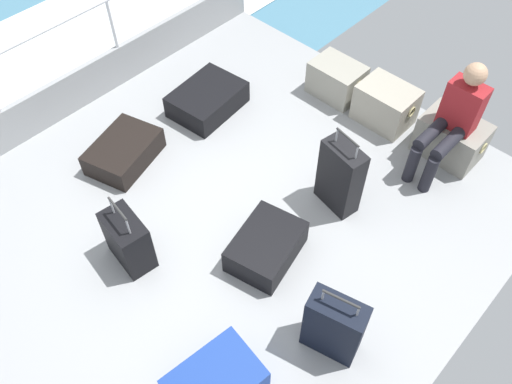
% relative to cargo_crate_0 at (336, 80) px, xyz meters
% --- Properties ---
extents(ground_plane, '(4.40, 5.20, 0.06)m').
position_rel_cargo_crate_0_xyz_m(ground_plane, '(0.30, -2.14, -0.22)').
color(ground_plane, '#939699').
extents(gunwale_port, '(0.06, 5.20, 0.45)m').
position_rel_cargo_crate_0_xyz_m(gunwale_port, '(-1.87, -2.14, 0.03)').
color(gunwale_port, '#939699').
rests_on(gunwale_port, ground_plane).
extents(railing_port, '(0.04, 4.20, 1.02)m').
position_rel_cargo_crate_0_xyz_m(railing_port, '(-1.87, -2.14, 0.59)').
color(railing_port, silver).
rests_on(railing_port, ground_plane).
extents(sea_wake, '(12.00, 12.00, 0.01)m').
position_rel_cargo_crate_0_xyz_m(sea_wake, '(-3.30, -2.14, -0.53)').
color(sea_wake, teal).
rests_on(sea_wake, ground_plane).
extents(cargo_crate_0, '(0.58, 0.40, 0.38)m').
position_rel_cargo_crate_0_xyz_m(cargo_crate_0, '(0.00, 0.00, 0.00)').
color(cargo_crate_0, gray).
rests_on(cargo_crate_0, ground_plane).
extents(cargo_crate_1, '(0.60, 0.42, 0.42)m').
position_rel_cargo_crate_0_xyz_m(cargo_crate_1, '(0.63, 0.01, 0.02)').
color(cargo_crate_1, '#9E9989').
rests_on(cargo_crate_1, ground_plane).
extents(cargo_crate_2, '(0.65, 0.42, 0.42)m').
position_rel_cargo_crate_0_xyz_m(cargo_crate_2, '(1.36, 0.05, 0.02)').
color(cargo_crate_2, gray).
rests_on(cargo_crate_2, ground_plane).
extents(passenger_seated, '(0.34, 0.66, 1.12)m').
position_rel_cargo_crate_0_xyz_m(passenger_seated, '(1.36, -0.14, 0.40)').
color(passenger_seated, maroon).
rests_on(passenger_seated, ground_plane).
extents(suitcase_0, '(0.67, 0.81, 0.24)m').
position_rel_cargo_crate_0_xyz_m(suitcase_0, '(-0.89, -2.21, -0.07)').
color(suitcase_0, black).
rests_on(suitcase_0, ground_plane).
extents(suitcase_1, '(0.60, 0.73, 0.26)m').
position_rel_cargo_crate_0_xyz_m(suitcase_1, '(0.87, -2.07, -0.06)').
color(suitcase_1, black).
rests_on(suitcase_1, ground_plane).
extents(suitcase_2, '(0.63, 0.81, 0.25)m').
position_rel_cargo_crate_0_xyz_m(suitcase_2, '(-0.84, -1.13, -0.06)').
color(suitcase_2, black).
rests_on(suitcase_2, ground_plane).
extents(suitcase_3, '(0.54, 0.70, 0.25)m').
position_rel_cargo_crate_0_xyz_m(suitcase_3, '(1.38, -3.15, -0.07)').
color(suitcase_3, navy).
rests_on(suitcase_3, ground_plane).
extents(suitcase_4, '(0.43, 0.27, 0.86)m').
position_rel_cargo_crate_0_xyz_m(suitcase_4, '(0.95, -1.20, 0.17)').
color(suitcase_4, black).
rests_on(suitcase_4, ground_plane).
extents(suitcase_5, '(0.46, 0.31, 0.74)m').
position_rel_cargo_crate_0_xyz_m(suitcase_5, '(1.76, -2.32, 0.12)').
color(suitcase_5, black).
rests_on(suitcase_5, ground_plane).
extents(suitcase_6, '(0.45, 0.30, 0.70)m').
position_rel_cargo_crate_0_xyz_m(suitcase_6, '(0.05, -2.86, 0.06)').
color(suitcase_6, black).
rests_on(suitcase_6, ground_plane).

